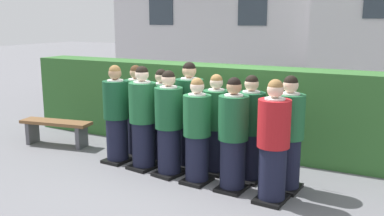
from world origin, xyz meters
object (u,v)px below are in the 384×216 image
at_px(student_rear_row_5, 288,137).
at_px(student_front_row_2, 169,126).
at_px(student_front_row_4, 233,138).
at_px(student_rear_row_1, 162,118).
at_px(student_front_row_1, 143,120).
at_px(student_rear_row_4, 250,131).
at_px(student_rear_row_2, 189,118).
at_px(student_front_row_0, 116,117).
at_px(student_rear_row_0, 137,113).
at_px(student_rear_row_3, 216,127).
at_px(wooden_bench, 56,128).
at_px(student_in_red_blazer, 273,145).
at_px(student_front_row_3, 197,134).

bearing_deg(student_rear_row_5, student_front_row_2, -171.99).
bearing_deg(student_rear_row_5, student_front_row_4, -151.89).
xyz_separation_m(student_front_row_2, student_rear_row_1, (-0.47, 0.56, -0.03)).
bearing_deg(student_front_row_1, student_rear_row_4, 8.89).
xyz_separation_m(student_front_row_1, student_rear_row_2, (0.62, 0.41, 0.03)).
relative_size(student_front_row_0, student_rear_row_0, 1.02).
relative_size(student_rear_row_3, student_rear_row_5, 0.96).
bearing_deg(wooden_bench, student_in_red_blazer, -8.12).
bearing_deg(student_front_row_4, student_rear_row_3, 132.99).
distance_m(student_in_red_blazer, student_rear_row_1, 2.32).
bearing_deg(student_front_row_1, wooden_bench, 171.93).
xyz_separation_m(student_front_row_0, student_rear_row_4, (2.29, 0.20, -0.03)).
height_order(student_rear_row_0, wooden_bench, student_rear_row_0).
relative_size(student_rear_row_0, student_rear_row_1, 1.02).
bearing_deg(student_front_row_0, wooden_bench, 171.47).
relative_size(student_front_row_0, student_front_row_1, 0.99).
bearing_deg(student_in_red_blazer, student_rear_row_0, 162.64).
distance_m(student_front_row_2, student_rear_row_2, 0.51).
bearing_deg(student_front_row_4, student_front_row_3, 177.31).
distance_m(student_rear_row_3, student_rear_row_4, 0.60).
xyz_separation_m(student_front_row_2, student_in_red_blazer, (1.71, -0.24, 0.00)).
height_order(student_front_row_4, student_rear_row_1, student_front_row_4).
bearing_deg(student_front_row_2, student_front_row_4, -5.85).
bearing_deg(student_rear_row_0, student_rear_row_5, -7.41).
relative_size(student_rear_row_2, wooden_bench, 1.19).
height_order(student_rear_row_4, student_rear_row_5, student_rear_row_5).
distance_m(student_rear_row_2, wooden_bench, 2.86).
bearing_deg(student_front_row_2, student_rear_row_3, 35.92).
bearing_deg(student_rear_row_2, student_rear_row_3, -7.69).
bearing_deg(student_front_row_2, student_rear_row_5, 8.01).
height_order(student_front_row_3, wooden_bench, student_front_row_3).
bearing_deg(student_rear_row_1, student_front_row_4, -23.36).
relative_size(student_front_row_0, student_rear_row_1, 1.05).
bearing_deg(student_rear_row_5, student_in_red_blazer, -97.89).
distance_m(student_front_row_2, student_rear_row_1, 0.74).
relative_size(student_front_row_0, student_front_row_4, 1.02).
relative_size(student_rear_row_4, wooden_bench, 1.11).
relative_size(student_front_row_4, student_rear_row_3, 1.03).
distance_m(student_front_row_2, student_rear_row_4, 1.23).
distance_m(student_in_red_blazer, student_rear_row_2, 1.78).
bearing_deg(student_front_row_3, student_rear_row_4, 33.47).
xyz_separation_m(student_front_row_1, student_front_row_2, (0.53, -0.08, -0.02)).
xyz_separation_m(student_front_row_1, student_front_row_4, (1.63, -0.20, -0.03)).
relative_size(student_front_row_4, student_rear_row_4, 1.01).
bearing_deg(student_rear_row_4, student_front_row_4, -100.55).
distance_m(student_front_row_4, student_rear_row_3, 0.74).
xyz_separation_m(student_rear_row_1, student_rear_row_4, (1.65, -0.21, 0.01)).
bearing_deg(student_rear_row_0, wooden_bench, -172.79).
relative_size(student_rear_row_1, student_rear_row_4, 0.99).
bearing_deg(student_front_row_3, student_rear_row_2, 126.58).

